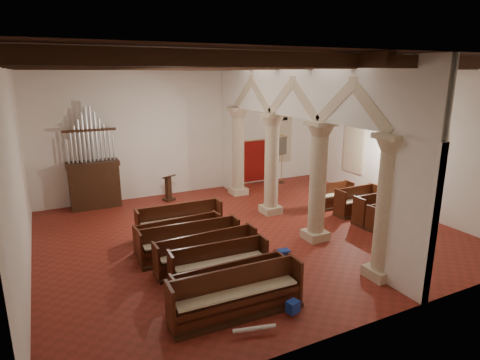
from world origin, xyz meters
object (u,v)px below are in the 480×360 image
processional_banner (282,167)px  nave_pew_0 (237,301)px  pipe_organ (94,176)px  lectern (169,190)px  aisle_pew_0 (389,219)px

processional_banner → nave_pew_0: size_ratio=0.79×
pipe_organ → lectern: 3.21m
lectern → nave_pew_0: size_ratio=0.37×
pipe_organ → lectern: (3.05, -0.50, -0.87)m
pipe_organ → aisle_pew_0: (9.42, -7.33, -1.05)m
processional_banner → aisle_pew_0: size_ratio=1.32×
pipe_organ → processional_banner: bearing=-1.4°
pipe_organ → nave_pew_0: 10.07m
lectern → processional_banner: (6.15, 0.28, 0.32)m
lectern → nave_pew_0: lectern is taller
nave_pew_0 → aisle_pew_0: (7.53, 2.52, -0.06)m
nave_pew_0 → aisle_pew_0: nave_pew_0 is taller
lectern → aisle_pew_0: lectern is taller
processional_banner → lectern: bearing=170.4°
lectern → aisle_pew_0: size_ratio=0.62×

